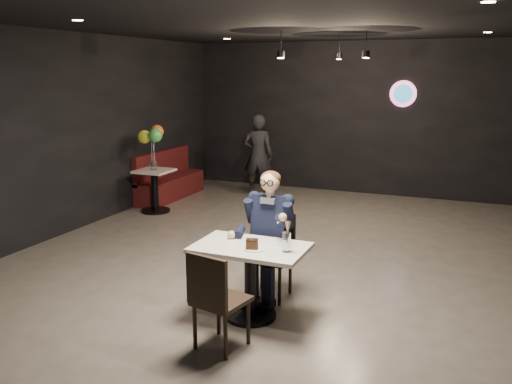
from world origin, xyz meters
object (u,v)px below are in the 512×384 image
at_px(main_table, 250,282).
at_px(balloon_vase, 154,165).
at_px(booth_bench, 170,175).
at_px(passerby, 258,155).
at_px(chair_far, 270,257).
at_px(chair_near, 221,298).
at_px(side_table, 155,192).
at_px(seated_man, 271,234).
at_px(sundae_glass, 287,242).

relative_size(main_table, balloon_vase, 6.91).
bearing_deg(balloon_vase, booth_bench, 106.70).
bearing_deg(passerby, main_table, 100.49).
xyz_separation_m(main_table, chair_far, (-0.00, 0.55, 0.09)).
bearing_deg(chair_near, side_table, 141.03).
distance_m(booth_bench, passerby, 1.75).
bearing_deg(chair_near, booth_bench, 137.12).
bearing_deg(balloon_vase, chair_near, -50.34).
bearing_deg(seated_man, side_table, 140.28).
height_order(seated_man, balloon_vase, seated_man).
height_order(main_table, chair_near, chair_near).
bearing_deg(chair_near, passerby, 120.76).
xyz_separation_m(seated_man, balloon_vase, (-3.19, 2.65, 0.11)).
relative_size(chair_near, passerby, 0.57).
xyz_separation_m(chair_far, booth_bench, (-3.49, 3.65, 0.00)).
relative_size(chair_far, sundae_glass, 4.94).
distance_m(booth_bench, side_table, 1.05).
xyz_separation_m(chair_far, passerby, (-2.02, 4.54, 0.35)).
distance_m(main_table, seated_man, 0.65).
height_order(sundae_glass, side_table, sundae_glass).
bearing_deg(seated_man, sundae_glass, -56.35).
bearing_deg(passerby, side_table, 46.88).
height_order(sundae_glass, booth_bench, sundae_glass).
bearing_deg(main_table, booth_bench, 129.73).
height_order(main_table, side_table, main_table).
height_order(main_table, balloon_vase, balloon_vase).
bearing_deg(balloon_vase, seated_man, -39.72).
xyz_separation_m(seated_man, side_table, (-3.19, 2.65, -0.36)).
relative_size(main_table, sundae_glass, 5.90).
relative_size(balloon_vase, passerby, 0.10).
relative_size(seated_man, sundae_glass, 7.72).
xyz_separation_m(seated_man, passerby, (-2.02, 4.54, 0.09)).
distance_m(seated_man, side_table, 4.17).
bearing_deg(chair_far, booth_bench, 133.72).
xyz_separation_m(chair_far, side_table, (-3.19, 2.65, -0.10)).
bearing_deg(sundae_glass, passerby, 115.17).
bearing_deg(balloon_vase, sundae_glass, -42.08).
relative_size(sundae_glass, booth_bench, 0.10).
xyz_separation_m(main_table, booth_bench, (-3.49, 4.20, 0.09)).
xyz_separation_m(main_table, chair_near, (-0.00, -0.65, 0.09)).
bearing_deg(main_table, sundae_glass, -3.85).
distance_m(side_table, passerby, 2.26).
distance_m(main_table, sundae_glass, 0.61).
relative_size(seated_man, side_table, 1.99).
distance_m(chair_far, balloon_vase, 4.17).
xyz_separation_m(side_table, balloon_vase, (0.00, 0.00, 0.47)).
relative_size(sundae_glass, balloon_vase, 1.17).
distance_m(side_table, balloon_vase, 0.47).
relative_size(booth_bench, side_table, 2.54).
height_order(chair_near, side_table, chair_near).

